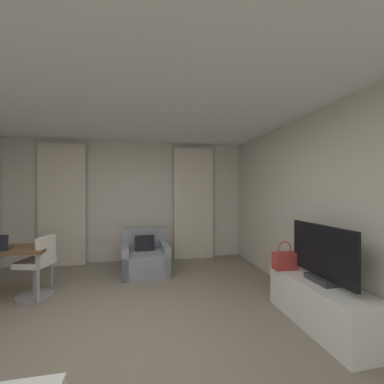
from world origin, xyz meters
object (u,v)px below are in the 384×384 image
Objects in this scene: tv_console at (321,304)px; tv_flatscreen at (322,255)px; armchair at (145,258)px; handbag_primary at (285,260)px; desk_chair at (37,270)px.

tv_flatscreen reaches higher than tv_console.
armchair is 0.66× the size of tv_console.
armchair is 2.53m from handbag_primary.
armchair is at bearing 130.99° from tv_console.
armchair is 0.92× the size of tv_flatscreen.
armchair is 1.72m from desk_chair.
tv_console is 0.55m from tv_flatscreen.
desk_chair is at bearing 157.14° from tv_flatscreen.
armchair is 3.01m from tv_flatscreen.
tv_flatscreen is (0.00, -0.01, 0.55)m from tv_console.
desk_chair is at bearing -153.03° from armchair.
armchair is 2.40× the size of handbag_primary.
tv_flatscreen is (1.94, -2.24, 0.54)m from armchair.
handbag_primary is (1.79, -1.75, 0.36)m from armchair.
handbag_primary is at bearing -44.46° from armchair.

